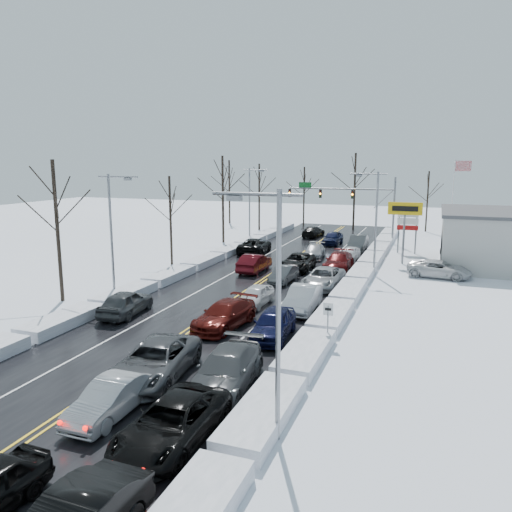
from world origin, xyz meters
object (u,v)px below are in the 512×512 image
at_px(traffic_signal_mast, 352,197).
at_px(tires_plus_sign, 405,213).
at_px(flagpole, 454,195).
at_px(oncoming_car_0, 254,272).

height_order(traffic_signal_mast, tires_plus_sign, traffic_signal_mast).
height_order(flagpole, oncoming_car_0, flagpole).
bearing_deg(traffic_signal_mast, flagpole, 9.73).
height_order(traffic_signal_mast, flagpole, flagpole).
relative_size(tires_plus_sign, flagpole, 0.60).
bearing_deg(oncoming_car_0, traffic_signal_mast, -104.12).
bearing_deg(tires_plus_sign, oncoming_car_0, -146.33).
height_order(tires_plus_sign, oncoming_car_0, tires_plus_sign).
xyz_separation_m(tires_plus_sign, flagpole, (4.67, 14.01, 0.93)).
bearing_deg(oncoming_car_0, tires_plus_sign, -145.74).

